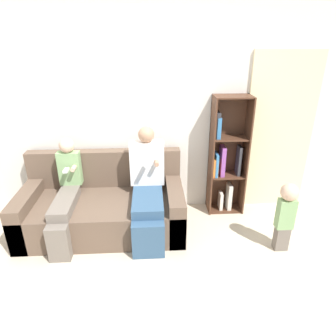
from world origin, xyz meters
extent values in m
plane|color=beige|center=(0.00, 0.00, 0.00)|extent=(14.00, 14.00, 0.00)
cube|color=silver|center=(0.00, 1.08, 1.27)|extent=(10.00, 0.06, 2.55)
cube|color=beige|center=(2.06, 1.03, 1.03)|extent=(0.87, 0.04, 2.05)
cube|color=brown|center=(-0.19, 0.46, 0.20)|extent=(1.91, 0.79, 0.41)
cube|color=brown|center=(-0.19, 0.93, 0.44)|extent=(1.91, 0.16, 0.88)
cube|color=brown|center=(-1.05, 0.46, 0.28)|extent=(0.19, 0.79, 0.55)
cube|color=brown|center=(0.67, 0.46, 0.28)|extent=(0.19, 0.79, 0.55)
cube|color=#335170|center=(0.35, 0.00, 0.20)|extent=(0.35, 0.12, 0.41)
cube|color=#335170|center=(0.35, 0.35, 0.46)|extent=(0.35, 0.59, 0.11)
cube|color=white|center=(0.35, 0.74, 0.78)|extent=(0.41, 0.18, 0.53)
sphere|color=tan|center=(0.35, 0.74, 1.14)|extent=(0.19, 0.19, 0.19)
cylinder|color=tan|center=(0.46, 0.60, 0.84)|extent=(0.05, 0.10, 0.05)
cube|color=white|center=(0.35, 0.55, 0.84)|extent=(0.05, 0.12, 0.02)
cube|color=#70665B|center=(-0.58, 0.00, 0.20)|extent=(0.22, 0.12, 0.41)
cube|color=#70665B|center=(-0.58, 0.39, 0.46)|extent=(0.22, 0.65, 0.11)
cube|color=#84AD70|center=(-0.58, 0.77, 0.72)|extent=(0.26, 0.12, 0.41)
sphere|color=beige|center=(-0.58, 0.77, 1.02)|extent=(0.18, 0.18, 0.18)
cylinder|color=beige|center=(-0.51, 0.66, 0.77)|extent=(0.05, 0.10, 0.05)
cube|color=white|center=(-0.58, 0.61, 0.77)|extent=(0.05, 0.12, 0.02)
cube|color=#70665B|center=(1.82, 0.03, 0.14)|extent=(0.14, 0.11, 0.28)
cube|color=#84AD70|center=(1.82, 0.03, 0.46)|extent=(0.18, 0.11, 0.35)
sphere|color=beige|center=(1.82, 0.03, 0.72)|extent=(0.19, 0.19, 0.19)
cube|color=#4C2D1E|center=(1.17, 0.89, 0.77)|extent=(0.02, 0.29, 1.55)
cube|color=#4C2D1E|center=(1.61, 0.89, 0.77)|extent=(0.02, 0.29, 1.55)
cube|color=#4C2D1E|center=(1.39, 1.03, 0.77)|extent=(0.46, 0.02, 1.55)
cube|color=#4C2D1E|center=(1.39, 0.89, 0.01)|extent=(0.42, 0.25, 0.02)
cube|color=#4C2D1E|center=(1.39, 0.89, 0.52)|extent=(0.42, 0.25, 0.02)
cube|color=#4C2D1E|center=(1.39, 0.89, 1.03)|extent=(0.42, 0.25, 0.02)
cube|color=#4C2D1E|center=(1.39, 0.89, 1.54)|extent=(0.42, 0.25, 0.02)
cube|color=beige|center=(1.33, 0.89, 0.14)|extent=(0.04, 0.15, 0.24)
cube|color=teal|center=(1.23, 0.89, 1.17)|extent=(0.05, 0.16, 0.26)
cube|color=beige|center=(1.44, 0.89, 0.20)|extent=(0.05, 0.16, 0.36)
cube|color=teal|center=(1.23, 0.89, 0.68)|extent=(0.03, 0.22, 0.30)
cube|color=#333338|center=(1.22, 0.89, 1.19)|extent=(0.05, 0.15, 0.31)
cube|color=orange|center=(1.22, 0.89, 0.65)|extent=(0.06, 0.21, 0.24)
cube|color=#934CA3|center=(1.31, 0.89, 0.72)|extent=(0.05, 0.18, 0.39)
cube|color=#333338|center=(1.53, 0.89, 0.72)|extent=(0.04, 0.15, 0.39)
camera|label=1|loc=(0.40, -2.60, 2.19)|focal=32.00mm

